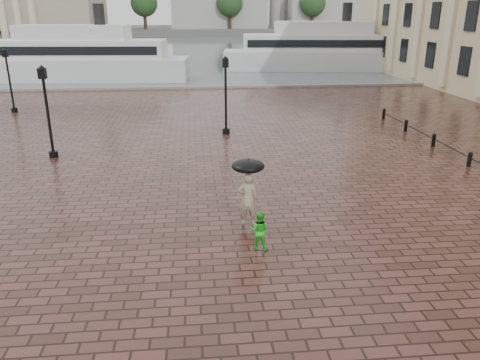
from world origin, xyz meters
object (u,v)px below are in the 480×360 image
(ferry_near, at_px, (77,58))
(ferry_far, at_px, (321,50))
(street_lamps, at_px, (91,93))
(child_pedestrian, at_px, (259,230))
(adult_pedestrian, at_px, (248,199))

(ferry_near, xyz_separation_m, ferry_far, (28.48, 6.78, 0.08))
(street_lamps, relative_size, ferry_near, 0.65)
(child_pedestrian, distance_m, ferry_far, 48.93)
(adult_pedestrian, height_order, child_pedestrian, adult_pedestrian)
(adult_pedestrian, bearing_deg, street_lamps, -54.58)
(street_lamps, bearing_deg, child_pedestrian, -63.41)
(adult_pedestrian, bearing_deg, ferry_far, -101.32)
(child_pedestrian, distance_m, ferry_near, 42.47)
(ferry_near, bearing_deg, child_pedestrian, -66.49)
(street_lamps, relative_size, child_pedestrian, 12.48)
(ferry_far, bearing_deg, street_lamps, -119.04)
(adult_pedestrian, bearing_deg, child_pedestrian, 101.31)
(ferry_near, relative_size, ferry_far, 0.96)
(street_lamps, distance_m, adult_pedestrian, 16.27)
(child_pedestrian, xyz_separation_m, ferry_near, (-14.20, 39.98, 1.70))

